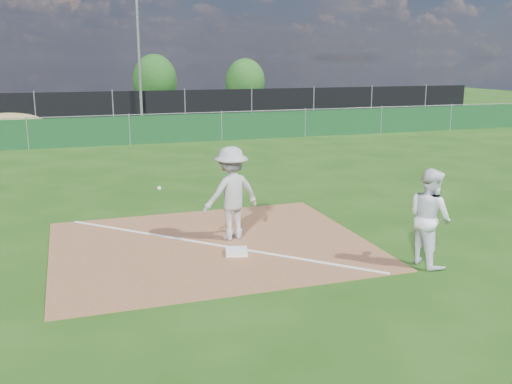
# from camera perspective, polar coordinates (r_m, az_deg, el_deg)

# --- Properties ---
(ground) EXTENTS (90.00, 90.00, 0.00)m
(ground) POSITION_cam_1_polar(r_m,az_deg,el_deg) (19.80, -10.87, 2.65)
(ground) COLOR #1C430E
(ground) RESTS_ON ground
(infield_dirt) EXTENTS (6.00, 5.00, 0.02)m
(infield_dirt) POSITION_cam_1_polar(r_m,az_deg,el_deg) (11.20, -4.52, -5.28)
(infield_dirt) COLOR brown
(infield_dirt) RESTS_ON ground
(foul_line) EXTENTS (5.01, 5.01, 0.01)m
(foul_line) POSITION_cam_1_polar(r_m,az_deg,el_deg) (11.19, -4.52, -5.21)
(foul_line) COLOR white
(foul_line) RESTS_ON infield_dirt
(green_fence) EXTENTS (44.00, 0.05, 1.20)m
(green_fence) POSITION_cam_1_polar(r_m,az_deg,el_deg) (24.62, -12.53, 6.03)
(green_fence) COLOR #0F3A1A
(green_fence) RESTS_ON ground
(dirt_mound) EXTENTS (3.38, 2.60, 1.17)m
(dirt_mound) POSITION_cam_1_polar(r_m,az_deg,el_deg) (28.08, -23.56, 6.07)
(dirt_mound) COLOR olive
(dirt_mound) RESTS_ON ground
(black_fence) EXTENTS (46.00, 0.04, 1.80)m
(black_fence) POSITION_cam_1_polar(r_m,az_deg,el_deg) (32.52, -14.11, 8.16)
(black_fence) COLOR black
(black_fence) RESTS_ON ground
(parking_lot) EXTENTS (46.00, 9.00, 0.01)m
(parking_lot) POSITION_cam_1_polar(r_m,az_deg,el_deg) (37.57, -14.66, 7.39)
(parking_lot) COLOR black
(parking_lot) RESTS_ON ground
(light_pole) EXTENTS (0.16, 0.16, 8.00)m
(light_pole) POSITION_cam_1_polar(r_m,az_deg,el_deg) (32.27, -11.65, 13.76)
(light_pole) COLOR slate
(light_pole) RESTS_ON ground
(first_base) EXTENTS (0.49, 0.49, 0.08)m
(first_base) POSITION_cam_1_polar(r_m,az_deg,el_deg) (10.64, -1.96, -5.96)
(first_base) COLOR white
(first_base) RESTS_ON infield_dirt
(play_at_first) EXTENTS (2.12, 0.97, 1.86)m
(play_at_first) POSITION_cam_1_polar(r_m,az_deg,el_deg) (11.29, -2.49, -0.13)
(play_at_first) COLOR #B8B8BB
(play_at_first) RESTS_ON infield_dirt
(runner) EXTENTS (0.71, 0.88, 1.73)m
(runner) POSITION_cam_1_polar(r_m,az_deg,el_deg) (10.36, 16.98, -2.43)
(runner) COLOR white
(runner) RESTS_ON ground
(car_mid) EXTENTS (4.44, 1.90, 1.42)m
(car_mid) POSITION_cam_1_polar(r_m,az_deg,el_deg) (36.61, -18.21, 8.15)
(car_mid) COLOR #101532
(car_mid) RESTS_ON parking_lot
(car_right) EXTENTS (4.81, 3.30, 1.29)m
(car_right) POSITION_cam_1_polar(r_m,az_deg,el_deg) (37.96, -8.69, 8.71)
(car_right) COLOR black
(car_right) RESTS_ON parking_lot
(tree_mid) EXTENTS (3.27, 3.27, 3.87)m
(tree_mid) POSITION_cam_1_polar(r_m,az_deg,el_deg) (43.99, -10.10, 11.00)
(tree_mid) COLOR #382316
(tree_mid) RESTS_ON ground
(tree_right) EXTENTS (3.00, 3.00, 3.55)m
(tree_right) POSITION_cam_1_polar(r_m,az_deg,el_deg) (44.11, -1.08, 10.99)
(tree_right) COLOR #382316
(tree_right) RESTS_ON ground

